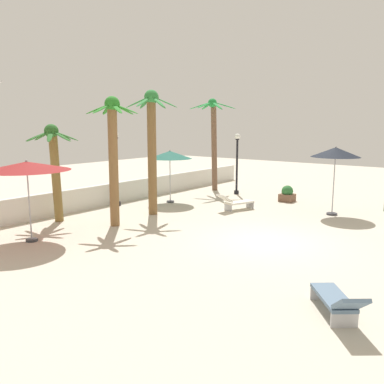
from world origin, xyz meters
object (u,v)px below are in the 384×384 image
at_px(patio_umbrella_0, 336,153).
at_px(patio_umbrella_1, 27,166).
at_px(lounge_chair_0, 337,300).
at_px(lounge_chair_1, 235,202).
at_px(palm_tree_1, 152,140).
at_px(palm_tree_3, 214,134).
at_px(patio_umbrella_2, 170,155).
at_px(lamp_post_0, 117,167).
at_px(planter, 287,194).
at_px(palm_tree_2, 113,148).
at_px(palm_tree_0, 54,161).
at_px(lamp_post_1, 237,160).

distance_m(patio_umbrella_0, patio_umbrella_1, 12.53).
bearing_deg(lounge_chair_0, lounge_chair_1, 43.10).
relative_size(palm_tree_1, palm_tree_3, 0.99).
bearing_deg(lounge_chair_1, palm_tree_3, 45.44).
height_order(patio_umbrella_0, patio_umbrella_1, patio_umbrella_0).
bearing_deg(patio_umbrella_2, lamp_post_0, 146.30).
xyz_separation_m(patio_umbrella_0, planter, (1.67, 2.92, -2.39)).
xyz_separation_m(patio_umbrella_0, lounge_chair_0, (-9.58, -3.32, -2.38)).
bearing_deg(palm_tree_2, palm_tree_1, 5.07).
relative_size(palm_tree_0, palm_tree_3, 0.73).
height_order(palm_tree_1, lamp_post_0, palm_tree_1).
relative_size(patio_umbrella_0, palm_tree_3, 0.56).
height_order(palm_tree_0, lamp_post_1, palm_tree_0).
relative_size(patio_umbrella_0, lounge_chair_1, 1.58).
bearing_deg(palm_tree_3, lounge_chair_0, -136.08).
bearing_deg(lounge_chair_1, lamp_post_1, 30.78).
relative_size(patio_umbrella_0, patio_umbrella_2, 1.13).
distance_m(patio_umbrella_0, patio_umbrella_2, 7.95).
height_order(palm_tree_3, lounge_chair_0, palm_tree_3).
distance_m(patio_umbrella_1, lounge_chair_1, 9.40).
relative_size(patio_umbrella_2, lamp_post_1, 0.78).
distance_m(patio_umbrella_0, palm_tree_1, 8.06).
bearing_deg(palm_tree_1, lounge_chair_1, -39.98).
distance_m(patio_umbrella_2, palm_tree_3, 4.54).
relative_size(patio_umbrella_1, patio_umbrella_2, 1.06).
relative_size(lamp_post_0, lounge_chair_1, 1.87).
bearing_deg(lamp_post_1, lamp_post_0, 155.90).
bearing_deg(patio_umbrella_1, lounge_chair_0, -84.97).
height_order(lamp_post_0, planter, lamp_post_0).
bearing_deg(palm_tree_0, patio_umbrella_0, -46.25).
xyz_separation_m(lamp_post_0, lounge_chair_0, (-5.07, -12.43, -1.54)).
distance_m(patio_umbrella_2, lounge_chair_0, 13.32).
distance_m(palm_tree_2, lamp_post_0, 4.12).
bearing_deg(lamp_post_1, palm_tree_0, 166.67).
height_order(patio_umbrella_2, lounge_chair_0, patio_umbrella_2).
height_order(patio_umbrella_1, patio_umbrella_2, patio_umbrella_1).
bearing_deg(lamp_post_0, lounge_chair_1, -62.49).
relative_size(lamp_post_0, lounge_chair_0, 2.01).
bearing_deg(planter, patio_umbrella_0, -119.80).
bearing_deg(patio_umbrella_2, palm_tree_0, 170.33).
height_order(patio_umbrella_1, lamp_post_0, lamp_post_0).
xyz_separation_m(palm_tree_2, planter, (8.89, -3.31, -2.71)).
height_order(palm_tree_0, lamp_post_0, palm_tree_0).
relative_size(palm_tree_3, lounge_chair_1, 2.84).
bearing_deg(lounge_chair_0, patio_umbrella_1, 95.03).
distance_m(lounge_chair_1, planter, 3.64).
relative_size(palm_tree_1, planter, 6.44).
relative_size(palm_tree_1, lamp_post_0, 1.51).
height_order(palm_tree_3, lamp_post_0, palm_tree_3).
xyz_separation_m(patio_umbrella_1, palm_tree_0, (2.22, 1.78, -0.06)).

